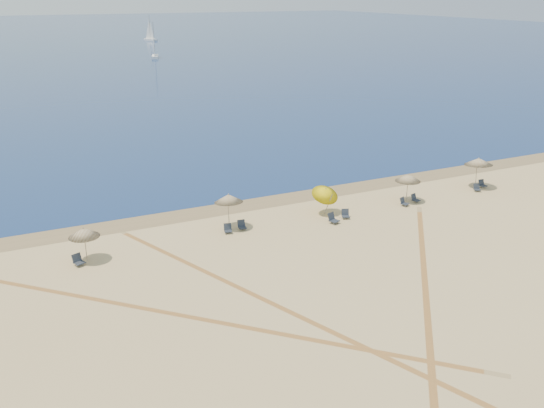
{
  "coord_description": "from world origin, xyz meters",
  "views": [
    {
      "loc": [
        -16.57,
        -15.03,
        15.6
      ],
      "look_at": [
        0.0,
        20.0,
        1.3
      ],
      "focal_mm": 38.27,
      "sensor_mm": 36.0,
      "label": 1
    }
  ],
  "objects": [
    {
      "name": "ground",
      "position": [
        0.0,
        0.0,
        0.0
      ],
      "size": [
        160.0,
        160.0,
        0.0
      ],
      "primitive_type": "plane",
      "color": "tan",
      "rests_on": "ground"
    },
    {
      "name": "ocean",
      "position": [
        0.0,
        225.0,
        0.01
      ],
      "size": [
        500.0,
        500.0,
        0.0
      ],
      "primitive_type": "plane",
      "color": "#0C2151",
      "rests_on": "ground"
    },
    {
      "name": "wet_sand",
      "position": [
        0.0,
        24.0,
        0.0
      ],
      "size": [
        500.0,
        500.0,
        0.0
      ],
      "primitive_type": "plane",
      "color": "olive",
      "rests_on": "ground"
    },
    {
      "name": "umbrella_1",
      "position": [
        -13.08,
        18.96,
        1.87
      ],
      "size": [
        1.87,
        1.87,
        2.22
      ],
      "color": "gray",
      "rests_on": "ground"
    },
    {
      "name": "umbrella_2",
      "position": [
        -3.26,
        20.1,
        2.2
      ],
      "size": [
        2.0,
        2.03,
        2.56
      ],
      "color": "gray",
      "rests_on": "ground"
    },
    {
      "name": "umbrella_3",
      "position": [
        4.16,
        19.56,
        1.7
      ],
      "size": [
        1.98,
        2.01,
        2.43
      ],
      "color": "gray",
      "rests_on": "ground"
    },
    {
      "name": "umbrella_4",
      "position": [
        11.34,
        19.22,
        1.94
      ],
      "size": [
        1.97,
        1.97,
        2.29
      ],
      "color": "gray",
      "rests_on": "ground"
    },
    {
      "name": "umbrella_5",
      "position": [
        18.82,
        19.56,
        2.25
      ],
      "size": [
        2.31,
        2.34,
        2.61
      ],
      "color": "gray",
      "rests_on": "ground"
    },
    {
      "name": "chair_1",
      "position": [
        -13.65,
        18.57,
        0.3
      ],
      "size": [
        0.77,
        0.83,
        0.69
      ],
      "rotation": [
        0.0,
        0.0,
        0.38
      ],
      "color": "#1E232D",
      "rests_on": "ground"
    },
    {
      "name": "chair_2",
      "position": [
        -3.65,
        19.36,
        0.27
      ],
      "size": [
        0.64,
        0.7,
        0.62
      ],
      "rotation": [
        0.0,
        0.0,
        -0.23
      ],
      "color": "#1E232D",
      "rests_on": "ground"
    },
    {
      "name": "chair_3",
      "position": [
        -2.55,
        19.51,
        0.28
      ],
      "size": [
        0.58,
        0.66,
        0.64
      ],
      "rotation": [
        0.0,
        0.0,
        -0.08
      ],
      "color": "#1E232D",
      "rests_on": "ground"
    },
    {
      "name": "chair_4",
      "position": [
        3.76,
        17.8,
        0.32
      ],
      "size": [
        0.81,
        0.88,
        0.74
      ],
      "rotation": [
        0.0,
        0.0,
        0.35
      ],
      "color": "#1E232D",
      "rests_on": "ground"
    },
    {
      "name": "chair_5",
      "position": [
        5.1,
        18.25,
        0.28
      ],
      "size": [
        0.73,
        0.78,
        0.65
      ],
      "rotation": [
        0.0,
        0.0,
        -0.38
      ],
      "color": "#1E232D",
      "rests_on": "ground"
    },
    {
      "name": "chair_6",
      "position": [
        10.56,
        18.53,
        0.28
      ],
      "size": [
        0.73,
        0.78,
        0.64
      ],
      "rotation": [
        0.0,
        0.0,
        0.4
      ],
      "color": "#1E232D",
      "rests_on": "ground"
    },
    {
      "name": "chair_7",
      "position": [
        11.86,
        18.82,
        0.28
      ],
      "size": [
        0.68,
        0.74,
        0.64
      ],
      "rotation": [
        0.0,
        0.0,
        0.29
      ],
      "color": "#1E232D",
      "rests_on": "ground"
    },
    {
      "name": "chair_8",
      "position": [
        18.18,
        18.76,
        0.26
      ],
      "size": [
        0.69,
        0.74,
        0.6
      ],
      "rotation": [
        0.0,
        0.0,
        -0.42
      ],
      "color": "#1E232D",
      "rests_on": "ground"
    },
    {
      "name": "chair_9",
      "position": [
        19.32,
        19.32,
        0.28
      ],
      "size": [
        0.56,
        0.64,
        0.64
      ],
      "rotation": [
        0.0,
        0.0,
        -0.04
      ],
      "color": "#1E232D",
      "rests_on": "ground"
    },
    {
      "name": "sailboat_0",
      "position": [
        19.92,
        129.6,
        2.57
      ],
      "size": [
        2.97,
        5.88,
        8.49
      ],
      "rotation": [
        0.0,
        0.0,
        -0.28
      ],
      "color": "white",
      "rests_on": "ocean"
    },
    {
      "name": "sailboat_1",
      "position": [
        32.01,
        182.0,
        2.47
      ],
      "size": [
        3.66,
        5.53,
        8.16
      ],
      "rotation": [
        0.0,
        0.0,
        0.45
      ],
      "color": "white",
      "rests_on": "ocean"
    },
    {
      "name": "tire_tracks",
      "position": [
        -3.79,
        8.43,
        0.0
      ],
      "size": [
        51.64,
        43.5,
        0.0
      ],
      "color": "tan",
      "rests_on": "ground"
    }
  ]
}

